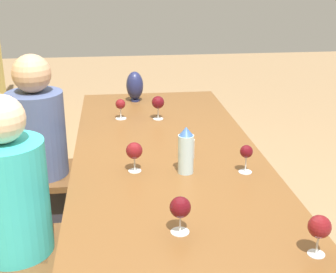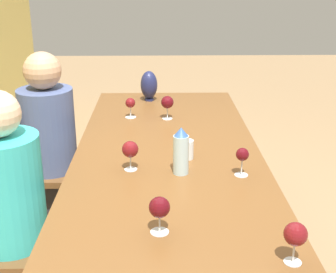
# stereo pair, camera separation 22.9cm
# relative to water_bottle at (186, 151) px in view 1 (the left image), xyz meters

# --- Properties ---
(ground_plane) EXTENTS (14.00, 14.00, 0.00)m
(ground_plane) POSITION_rel_water_bottle_xyz_m (0.29, 0.06, -0.88)
(ground_plane) COLOR #937551
(dining_table) EXTENTS (2.43, 1.00, 0.77)m
(dining_table) POSITION_rel_water_bottle_xyz_m (0.29, 0.06, -0.18)
(dining_table) COLOR brown
(dining_table) RESTS_ON ground_plane
(water_bottle) EXTENTS (0.08, 0.08, 0.23)m
(water_bottle) POSITION_rel_water_bottle_xyz_m (0.00, 0.00, 0.00)
(water_bottle) COLOR #ADCCD6
(water_bottle) RESTS_ON dining_table
(water_tumbler) EXTENTS (0.07, 0.07, 0.10)m
(water_tumbler) POSITION_rel_water_bottle_xyz_m (0.18, -0.04, -0.06)
(water_tumbler) COLOR silver
(water_tumbler) RESTS_ON dining_table
(vase) EXTENTS (0.12, 0.12, 0.22)m
(vase) POSITION_rel_water_bottle_xyz_m (1.29, 0.18, 0.00)
(vase) COLOR #1E234C
(vase) RESTS_ON dining_table
(wine_glass_0) EXTENTS (0.08, 0.08, 0.15)m
(wine_glass_0) POSITION_rel_water_bottle_xyz_m (0.05, 0.24, -0.01)
(wine_glass_0) COLOR silver
(wine_glass_0) RESTS_ON dining_table
(wine_glass_1) EXTENTS (0.08, 0.08, 0.15)m
(wine_glass_1) POSITION_rel_water_bottle_xyz_m (0.85, 0.05, -0.00)
(wine_glass_1) COLOR silver
(wine_glass_1) RESTS_ON dining_table
(wine_glass_2) EXTENTS (0.07, 0.07, 0.13)m
(wine_glass_2) POSITION_rel_water_bottle_xyz_m (0.88, 0.29, -0.02)
(wine_glass_2) COLOR silver
(wine_glass_2) RESTS_ON dining_table
(wine_glass_3) EXTENTS (0.08, 0.08, 0.15)m
(wine_glass_3) POSITION_rel_water_bottle_xyz_m (-0.53, 0.10, -0.01)
(wine_glass_3) COLOR silver
(wine_glass_3) RESTS_ON dining_table
(wine_glass_4) EXTENTS (0.08, 0.08, 0.15)m
(wine_glass_4) POSITION_rel_water_bottle_xyz_m (-0.73, -0.35, -0.01)
(wine_glass_4) COLOR silver
(wine_glass_4) RESTS_ON dining_table
(wine_glass_5) EXTENTS (0.06, 0.06, 0.14)m
(wine_glass_5) POSITION_rel_water_bottle_xyz_m (-0.03, -0.29, -0.01)
(wine_glass_5) COLOR silver
(wine_glass_5) RESTS_ON dining_table
(chair_near) EXTENTS (0.44, 0.44, 0.92)m
(chair_near) POSITION_rel_water_bottle_xyz_m (-0.12, 0.88, -0.38)
(chair_near) COLOR brown
(chair_near) RESTS_ON ground_plane
(chair_far) EXTENTS (0.44, 0.44, 0.92)m
(chair_far) POSITION_rel_water_bottle_xyz_m (0.73, 0.88, -0.38)
(chair_far) COLOR brown
(chair_far) RESTS_ON ground_plane
(person_near) EXTENTS (0.34, 0.34, 1.22)m
(person_near) POSITION_rel_water_bottle_xyz_m (-0.12, 0.79, -0.23)
(person_near) COLOR #2D2D38
(person_near) RESTS_ON ground_plane
(person_far) EXTENTS (0.34, 0.34, 1.23)m
(person_far) POSITION_rel_water_bottle_xyz_m (0.73, 0.79, -0.22)
(person_far) COLOR #2D2D38
(person_far) RESTS_ON ground_plane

